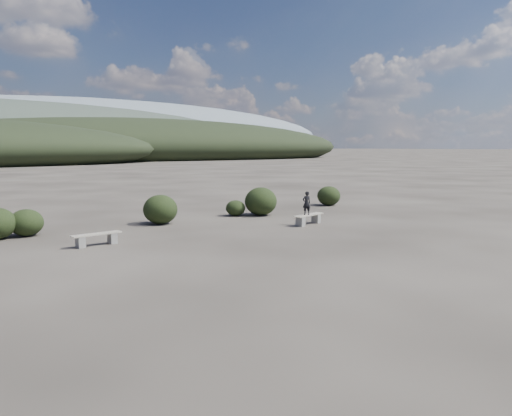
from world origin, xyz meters
TOP-DOWN VIEW (x-y plane):
  - ground at (0.00, 0.00)m, footprint 1200.00×1200.00m
  - bench_left at (-4.74, 5.43)m, footprint 1.64×0.57m
  - bench_right at (3.73, 5.19)m, footprint 1.71×0.82m
  - seated_person at (3.59, 5.15)m, footprint 0.39×0.30m
  - shrub_a at (-6.35, 8.56)m, footprint 1.18×1.18m
  - shrub_b at (-1.28, 8.62)m, footprint 1.40×1.40m
  - shrub_c at (2.55, 9.04)m, footprint 0.90×0.90m
  - shrub_d at (3.62, 8.56)m, footprint 1.49×1.49m
  - shrub_e at (8.86, 9.85)m, footprint 1.25×1.25m

SIDE VIEW (x-z plane):
  - ground at x=0.00m, z-range 0.00..0.00m
  - bench_left at x=-4.74m, z-range 0.04..0.44m
  - bench_right at x=3.73m, z-range 0.04..0.46m
  - shrub_c at x=2.55m, z-range 0.00..0.72m
  - shrub_a at x=-6.35m, z-range 0.00..0.96m
  - shrub_e at x=8.86m, z-range 0.00..1.04m
  - shrub_b at x=-1.28m, z-range 0.00..1.20m
  - shrub_d at x=3.62m, z-range 0.00..1.30m
  - seated_person at x=3.59m, z-range 0.42..1.37m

